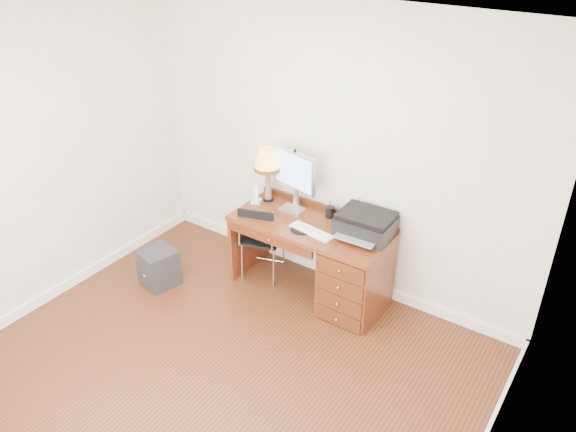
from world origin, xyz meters
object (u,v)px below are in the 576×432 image
Objects in this scene: printer at (366,224)px; chair at (259,234)px; leg_lamp at (268,162)px; phone at (256,198)px; monitor at (294,174)px; desk at (340,265)px; equipment_box at (159,267)px.

printer is 1.12m from chair.
leg_lamp is 3.02× the size of phone.
monitor is 0.72× the size of chair.
phone reaches higher than desk.
monitor is 1.19× the size of printer.
desk is 3.99× the size of equipment_box.
printer is 2.72× the size of phone.
chair is at bearing 54.52° from equipment_box.
phone is 1.19m from equipment_box.
chair is at bearing -76.45° from leg_lamp.
equipment_box is (-1.01, -0.90, -0.94)m from monitor.
phone is 0.35m from chair.
monitor is 1.59× the size of equipment_box.
printer is 0.60× the size of chair.
printer is at bearing 39.40° from equipment_box.
desk is at bearing -148.16° from printer.
chair is 1.05m from equipment_box.
monitor is at bearing -1.45° from phone.
monitor is (-0.62, 0.15, 0.71)m from desk.
chair reaches higher than desk.
leg_lamp reaches higher than phone.
desk reaches higher than equipment_box.
desk is 0.49m from printer.
monitor reaches higher than leg_lamp.
printer is 1.16m from phone.
monitor is 0.83m from printer.
phone is (-0.06, -0.12, -0.35)m from leg_lamp.
phone is at bearing -178.64° from printer.
leg_lamp is 0.71m from chair.
phone is at bearing 177.13° from desk.
desk is at bearing -0.60° from monitor.
monitor is at bearing 165.87° from desk.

